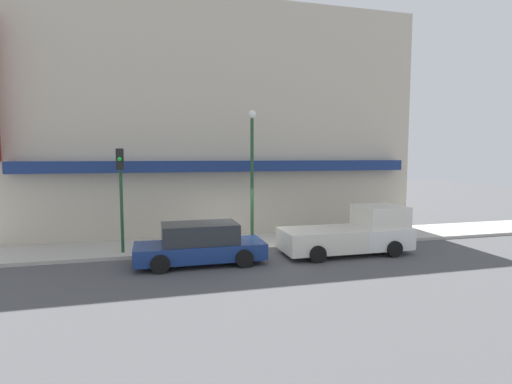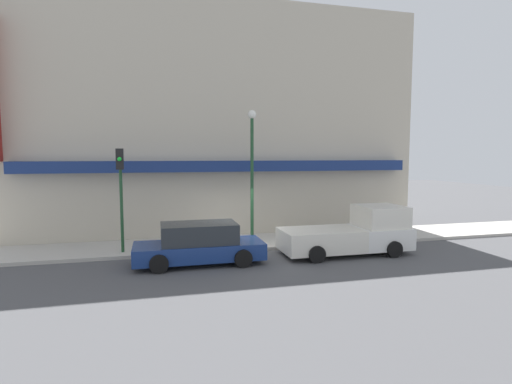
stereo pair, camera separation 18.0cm
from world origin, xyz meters
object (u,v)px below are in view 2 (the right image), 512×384
(pickup_truck, at_px, (353,233))
(traffic_light, at_px, (121,182))
(parked_car, at_px, (199,244))
(fire_hydrant, at_px, (286,236))
(street_lamp, at_px, (252,161))

(pickup_truck, xyz_separation_m, traffic_light, (-8.94, 1.85, 2.09))
(parked_car, xyz_separation_m, fire_hydrant, (3.93, 1.79, -0.25))
(fire_hydrant, bearing_deg, parked_car, -155.53)
(parked_car, bearing_deg, street_lamp, 43.12)
(parked_car, relative_size, traffic_light, 1.15)
(parked_car, distance_m, street_lamp, 4.59)
(fire_hydrant, distance_m, traffic_light, 7.15)
(pickup_truck, xyz_separation_m, fire_hydrant, (-2.22, 1.79, -0.35))
(pickup_truck, bearing_deg, traffic_light, 168.42)
(parked_car, bearing_deg, pickup_truck, 0.32)
(traffic_light, bearing_deg, parked_car, -33.53)
(pickup_truck, height_order, traffic_light, traffic_light)
(fire_hydrant, relative_size, street_lamp, 0.11)
(pickup_truck, distance_m, traffic_light, 9.37)
(pickup_truck, distance_m, street_lamp, 5.18)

